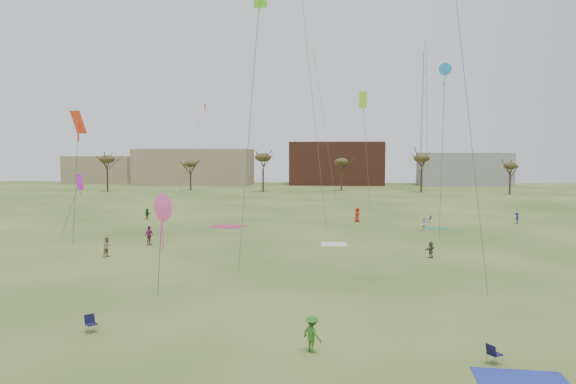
# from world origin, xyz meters

# --- Properties ---
(ground) EXTENTS (260.00, 260.00, 0.00)m
(ground) POSITION_xyz_m (0.00, 0.00, 0.00)
(ground) COLOR #2F5119
(ground) RESTS_ON ground
(flyer_near_center) EXTENTS (1.20, 1.18, 1.65)m
(flyer_near_center) POSITION_xyz_m (2.96, -10.85, 0.83)
(flyer_near_center) COLOR #327226
(flyer_near_center) RESTS_ON ground
(spectator_fore_b) EXTENTS (0.93, 1.03, 1.75)m
(spectator_fore_b) POSITION_xyz_m (-15.30, 9.77, 0.88)
(spectator_fore_b) COLOR #9D8163
(spectator_fore_b) RESTS_ON ground
(spectator_fore_c) EXTENTS (1.20, 1.21, 1.39)m
(spectator_fore_c) POSITION_xyz_m (12.17, 11.67, 0.70)
(spectator_fore_c) COLOR brown
(spectator_fore_c) RESTS_ON ground
(spectator_mid_d) EXTENTS (0.82, 1.21, 1.91)m
(spectator_mid_d) POSITION_xyz_m (-13.77, 15.84, 0.95)
(spectator_mid_d) COLOR #8F3B72
(spectator_mid_d) RESTS_ON ground
(spectator_mid_e) EXTENTS (0.96, 0.95, 1.56)m
(spectator_mid_e) POSITION_xyz_m (14.28, 27.80, 0.78)
(spectator_mid_e) COLOR white
(spectator_mid_e) RESTS_ON ground
(flyer_far_a) EXTENTS (1.32, 1.19, 1.46)m
(flyer_far_a) POSITION_xyz_m (-20.94, 35.76, 0.73)
(flyer_far_a) COLOR #206222
(flyer_far_a) RESTS_ON ground
(flyer_far_b) EXTENTS (1.05, 1.09, 1.89)m
(flyer_far_b) POSITION_xyz_m (7.04, 35.16, 0.94)
(flyer_far_b) COLOR #A72E1C
(flyer_far_b) RESTS_ON ground
(flyer_far_c) EXTENTS (0.55, 0.95, 1.46)m
(flyer_far_c) POSITION_xyz_m (26.94, 34.93, 0.73)
(flyer_far_c) COLOR navy
(flyer_far_c) RESTS_ON ground
(blanket_cream) EXTENTS (2.65, 2.65, 0.03)m
(blanket_cream) POSITION_xyz_m (4.03, 17.75, 0.00)
(blanket_cream) COLOR silver
(blanket_cream) RESTS_ON ground
(blanket_plum) EXTENTS (4.32, 4.32, 0.03)m
(blanket_plum) POSITION_xyz_m (-8.79, 29.57, 0.00)
(blanket_plum) COLOR #A83352
(blanket_plum) RESTS_ON ground
(blanket_olive) EXTENTS (2.87, 2.87, 0.03)m
(blanket_olive) POSITION_xyz_m (16.27, 29.76, 0.00)
(blanket_olive) COLOR #2F814E
(blanket_olive) RESTS_ON ground
(camp_chair_left) EXTENTS (0.74, 0.74, 0.87)m
(camp_chair_left) POSITION_xyz_m (-8.03, -9.12, 0.26)
(camp_chair_left) COLOR #121233
(camp_chair_left) RESTS_ON ground
(camp_chair_center) EXTENTS (0.73, 0.71, 0.87)m
(camp_chair_center) POSITION_xyz_m (10.65, -11.58, 0.26)
(camp_chair_center) COLOR #151233
(camp_chair_center) RESTS_ON ground
(camp_chair_right) EXTENTS (0.60, 0.55, 0.87)m
(camp_chair_right) POSITION_xyz_m (16.18, 35.38, 0.26)
(camp_chair_right) COLOR #141E39
(camp_chair_right) RESTS_ON ground
(kites_aloft) EXTENTS (63.75, 62.58, 25.86)m
(kites_aloft) POSITION_xyz_m (2.70, 23.33, 20.55)
(kites_aloft) COLOR red
(kites_aloft) RESTS_ON ground
(tree_line) EXTENTS (117.44, 49.32, 8.91)m
(tree_line) POSITION_xyz_m (-2.85, 79.12, 7.09)
(tree_line) COLOR #3A2B1E
(tree_line) RESTS_ON ground
(building_tan) EXTENTS (32.00, 14.00, 10.00)m
(building_tan) POSITION_xyz_m (-35.00, 115.00, 5.00)
(building_tan) COLOR #937F60
(building_tan) RESTS_ON ground
(building_brick) EXTENTS (26.00, 16.00, 12.00)m
(building_brick) POSITION_xyz_m (5.00, 120.00, 6.00)
(building_brick) COLOR brown
(building_brick) RESTS_ON ground
(building_grey) EXTENTS (24.00, 12.00, 9.00)m
(building_grey) POSITION_xyz_m (40.00, 118.00, 4.50)
(building_grey) COLOR gray
(building_grey) RESTS_ON ground
(building_tan_west) EXTENTS (20.00, 12.00, 8.00)m
(building_tan_west) POSITION_xyz_m (-65.00, 122.00, 4.00)
(building_tan_west) COLOR #937F60
(building_tan_west) RESTS_ON ground
(radio_tower) EXTENTS (1.51, 1.72, 41.00)m
(radio_tower) POSITION_xyz_m (30.00, 125.00, 19.21)
(radio_tower) COLOR #9EA3A8
(radio_tower) RESTS_ON ground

